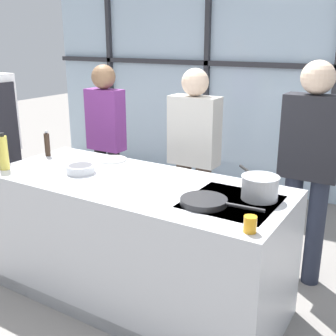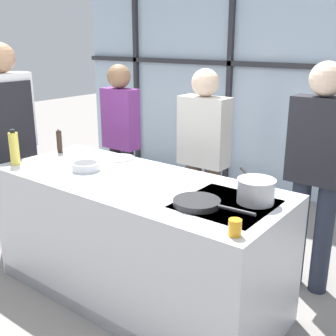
% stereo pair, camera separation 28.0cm
% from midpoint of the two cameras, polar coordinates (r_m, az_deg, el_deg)
% --- Properties ---
extents(ground_plane, '(18.00, 18.00, 0.00)m').
position_cam_midpoint_polar(ground_plane, '(3.29, -1.70, -16.78)').
color(ground_plane, gray).
extents(back_window_wall, '(6.40, 0.10, 2.80)m').
position_cam_midpoint_polar(back_window_wall, '(5.11, 17.87, 11.54)').
color(back_window_wall, silver).
rests_on(back_window_wall, ground_plane).
extents(demo_island, '(2.13, 0.87, 0.91)m').
position_cam_midpoint_polar(demo_island, '(3.06, -1.77, -9.73)').
color(demo_island, silver).
rests_on(demo_island, ground_plane).
extents(chef, '(0.25, 0.45, 1.81)m').
position_cam_midpoint_polar(chef, '(3.90, -18.86, 4.38)').
color(chef, '#47382D').
rests_on(chef, ground_plane).
extents(spectator_far_left, '(0.37, 0.23, 1.61)m').
position_cam_midpoint_polar(spectator_far_left, '(4.12, -4.47, 4.50)').
color(spectator_far_left, black).
rests_on(spectator_far_left, ground_plane).
extents(spectator_center_left, '(0.42, 0.23, 1.61)m').
position_cam_midpoint_polar(spectator_center_left, '(3.58, 7.08, 2.06)').
color(spectator_center_left, '#47382D').
rests_on(spectator_center_left, ground_plane).
extents(spectator_center_right, '(0.42, 0.24, 1.70)m').
position_cam_midpoint_polar(spectator_center_right, '(3.21, 22.01, 0.25)').
color(spectator_center_right, '#232838').
rests_on(spectator_center_right, ground_plane).
extents(frying_pan, '(0.50, 0.28, 0.04)m').
position_cam_midpoint_polar(frying_pan, '(2.46, 7.36, -4.72)').
color(frying_pan, '#232326').
rests_on(frying_pan, demo_island).
extents(saucepan, '(0.34, 0.34, 0.14)m').
position_cam_midpoint_polar(saucepan, '(2.55, 14.93, -2.97)').
color(saucepan, silver).
rests_on(saucepan, demo_island).
extents(white_plate, '(0.23, 0.23, 0.01)m').
position_cam_midpoint_polar(white_plate, '(3.38, -4.15, 1.33)').
color(white_plate, white).
rests_on(white_plate, demo_island).
extents(mixing_bowl, '(0.21, 0.21, 0.06)m').
position_cam_midpoint_polar(mixing_bowl, '(3.11, -8.59, 0.22)').
color(mixing_bowl, silver).
rests_on(mixing_bowl, demo_island).
extents(oil_bottle, '(0.07, 0.07, 0.27)m').
position_cam_midpoint_polar(oil_bottle, '(3.35, -17.90, 2.54)').
color(oil_bottle, '#E0CC4C').
rests_on(oil_bottle, demo_island).
extents(pepper_grinder, '(0.04, 0.04, 0.21)m').
position_cam_midpoint_polar(pepper_grinder, '(3.62, -12.39, 3.53)').
color(pepper_grinder, '#332319').
rests_on(pepper_grinder, demo_island).
extents(juice_glass_near, '(0.07, 0.07, 0.09)m').
position_cam_midpoint_polar(juice_glass_near, '(2.13, 12.85, -7.96)').
color(juice_glass_near, orange).
rests_on(juice_glass_near, demo_island).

